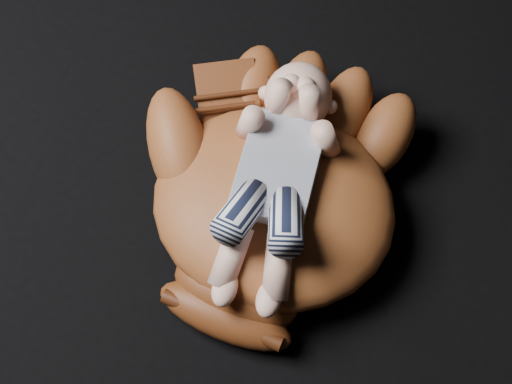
% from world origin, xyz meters
% --- Properties ---
extents(baseball_glove, '(0.45, 0.51, 0.15)m').
position_xyz_m(baseball_glove, '(-0.10, 0.04, 0.08)').
color(baseball_glove, brown).
rests_on(baseball_glove, ground).
extents(newborn_baby, '(0.24, 0.39, 0.15)m').
position_xyz_m(newborn_baby, '(-0.10, 0.03, 0.13)').
color(newborn_baby, '#DFA790').
rests_on(newborn_baby, baseball_glove).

